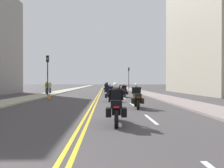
# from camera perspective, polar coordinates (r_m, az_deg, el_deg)

# --- Properties ---
(ground_plane) EXTENTS (264.00, 264.00, 0.00)m
(ground_plane) POSITION_cam_1_polar(r_m,az_deg,el_deg) (48.90, -2.92, -1.50)
(ground_plane) COLOR #413D3F
(sidewalk_left) EXTENTS (2.60, 144.00, 0.12)m
(sidewalk_left) POSITION_cam_1_polar(r_m,az_deg,el_deg) (49.50, -10.97, -1.41)
(sidewalk_left) COLOR #A5A48C
(sidewalk_left) RESTS_ON ground
(sidewalk_right) EXTENTS (2.60, 144.00, 0.12)m
(sidewalk_right) POSITION_cam_1_polar(r_m,az_deg,el_deg) (49.27, 5.17, -1.42)
(sidewalk_right) COLOR gray
(sidewalk_right) RESTS_ON ground
(centreline_yellow_inner) EXTENTS (0.12, 132.00, 0.01)m
(centreline_yellow_inner) POSITION_cam_1_polar(r_m,az_deg,el_deg) (48.90, -3.06, -1.49)
(centreline_yellow_inner) COLOR yellow
(centreline_yellow_inner) RESTS_ON ground
(centreline_yellow_outer) EXTENTS (0.12, 132.00, 0.01)m
(centreline_yellow_outer) POSITION_cam_1_polar(r_m,az_deg,el_deg) (48.90, -2.77, -1.49)
(centreline_yellow_outer) COLOR yellow
(centreline_yellow_outer) RESTS_ON ground
(lane_dashes_white) EXTENTS (0.14, 56.40, 0.01)m
(lane_dashes_white) POSITION_cam_1_polar(r_m,az_deg,el_deg) (29.98, 1.87, -2.68)
(lane_dashes_white) COLOR silver
(lane_dashes_white) RESTS_ON ground
(building_right_1) EXTENTS (9.84, 18.89, 27.89)m
(building_right_1) POSITION_cam_1_polar(r_m,az_deg,el_deg) (36.30, 27.48, 20.21)
(building_right_1) COLOR #A69F8C
(building_right_1) RESTS_ON ground
(motorcycle_0) EXTENTS (0.78, 2.14, 1.62)m
(motorcycle_0) POSITION_cam_1_polar(r_m,az_deg,el_deg) (7.88, 1.17, -6.58)
(motorcycle_0) COLOR black
(motorcycle_0) RESTS_ON ground
(motorcycle_1) EXTENTS (0.78, 2.22, 1.59)m
(motorcycle_1) POSITION_cam_1_polar(r_m,az_deg,el_deg) (12.88, 6.95, -3.91)
(motorcycle_1) COLOR black
(motorcycle_1) RESTS_ON ground
(motorcycle_2) EXTENTS (0.78, 2.18, 1.56)m
(motorcycle_2) POSITION_cam_1_polar(r_m,az_deg,el_deg) (17.49, -0.69, -2.81)
(motorcycle_2) COLOR black
(motorcycle_2) RESTS_ON ground
(motorcycle_3) EXTENTS (0.77, 2.16, 1.57)m
(motorcycle_3) POSITION_cam_1_polar(r_m,az_deg,el_deg) (22.37, 3.43, -2.07)
(motorcycle_3) COLOR black
(motorcycle_3) RESTS_ON ground
(motorcycle_4) EXTENTS (0.77, 2.22, 1.66)m
(motorcycle_4) POSITION_cam_1_polar(r_m,az_deg,el_deg) (27.17, -1.35, -1.62)
(motorcycle_4) COLOR black
(motorcycle_4) RESTS_ON ground
(motorcycle_5) EXTENTS (0.76, 2.22, 1.56)m
(motorcycle_5) POSITION_cam_1_polar(r_m,az_deg,el_deg) (32.39, 1.94, -1.31)
(motorcycle_5) COLOR black
(motorcycle_5) RESTS_ON ground
(motorcycle_6) EXTENTS (0.77, 2.29, 1.66)m
(motorcycle_6) POSITION_cam_1_polar(r_m,az_deg,el_deg) (36.72, -1.70, -1.09)
(motorcycle_6) COLOR black
(motorcycle_6) RESTS_ON ground
(motorcycle_7) EXTENTS (0.78, 2.20, 1.64)m
(motorcycle_7) POSITION_cam_1_polar(r_m,az_deg,el_deg) (42.09, 0.79, -0.90)
(motorcycle_7) COLOR black
(motorcycle_7) RESTS_ON ground
(traffic_cone_0) EXTENTS (0.32, 0.32, 0.77)m
(traffic_cone_0) POSITION_cam_1_polar(r_m,az_deg,el_deg) (20.24, -17.13, -3.10)
(traffic_cone_0) COLOR black
(traffic_cone_0) RESTS_ON ground
(traffic_light_near) EXTENTS (0.28, 0.38, 4.84)m
(traffic_light_near) POSITION_cam_1_polar(r_m,az_deg,el_deg) (25.50, -17.58, 4.25)
(traffic_light_near) COLOR black
(traffic_light_near) RESTS_ON ground
(traffic_light_far) EXTENTS (0.28, 0.38, 4.96)m
(traffic_light_far) POSITION_cam_1_polar(r_m,az_deg,el_deg) (44.94, 4.71, 2.70)
(traffic_light_far) COLOR black
(traffic_light_far) RESTS_ON ground
(pedestrian_0) EXTENTS (0.49, 0.24, 1.78)m
(pedestrian_0) POSITION_cam_1_polar(r_m,az_deg,el_deg) (31.74, -17.63, -0.87)
(pedestrian_0) COLOR #27292D
(pedestrian_0) RESTS_ON ground
(pedestrian_1) EXTENTS (0.42, 0.40, 1.80)m
(pedestrian_1) POSITION_cam_1_polar(r_m,az_deg,el_deg) (28.57, -17.81, -0.99)
(pedestrian_1) COLOR #212933
(pedestrian_1) RESTS_ON ground
(pedestrian_2) EXTENTS (0.42, 0.34, 1.71)m
(pedestrian_2) POSITION_cam_1_polar(r_m,az_deg,el_deg) (30.62, -16.95, -0.99)
(pedestrian_2) COLOR #292938
(pedestrian_2) RESTS_ON ground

